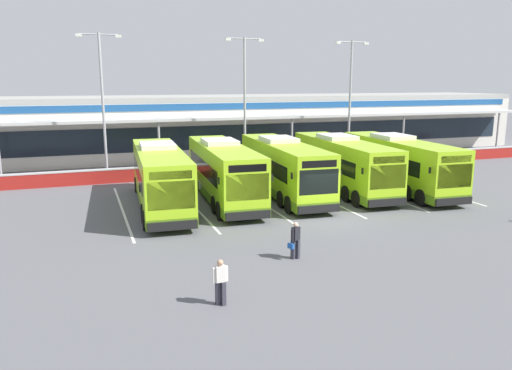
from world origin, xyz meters
TOP-DOWN VIEW (x-y plane):
  - ground_plane at (0.00, 0.00)m, footprint 200.00×200.00m
  - terminal_building at (-0.00, 26.91)m, footprint 70.00×13.00m
  - red_barrier_wall at (0.00, 14.50)m, footprint 60.00×0.40m
  - coach_bus_leftmost at (-8.21, 6.02)m, footprint 3.54×12.29m
  - coach_bus_left_centre at (-4.12, 6.59)m, footprint 3.54×12.29m
  - coach_bus_centre at (0.00, 6.57)m, footprint 3.54×12.29m
  - coach_bus_right_centre at (4.44, 6.56)m, footprint 3.54×12.29m
  - coach_bus_rightmost at (8.27, 5.48)m, footprint 3.54×12.29m
  - bay_stripe_far_west at (-10.50, 6.00)m, footprint 0.14×13.00m
  - bay_stripe_west at (-6.30, 6.00)m, footprint 0.14×13.00m
  - bay_stripe_mid_west at (-2.10, 6.00)m, footprint 0.14×13.00m
  - bay_stripe_centre at (2.10, 6.00)m, footprint 0.14×13.00m
  - bay_stripe_mid_east at (6.30, 6.00)m, footprint 0.14×13.00m
  - bay_stripe_east at (10.50, 6.00)m, footprint 0.14×13.00m
  - pedestrian_with_handbag at (-4.22, -4.90)m, footprint 0.64×0.44m
  - pedestrian_in_dark_coat at (-8.44, -8.15)m, footprint 0.54×0.30m
  - lamp_post_west at (-10.76, 16.33)m, footprint 3.24×0.28m
  - lamp_post_centre at (0.54, 16.25)m, footprint 3.24×0.28m
  - lamp_post_east at (10.59, 16.43)m, footprint 3.24×0.28m

SIDE VIEW (x-z plane):
  - ground_plane at x=0.00m, z-range 0.00..0.00m
  - bay_stripe_far_west at x=-10.50m, z-range 0.00..0.01m
  - bay_stripe_west at x=-6.30m, z-range 0.00..0.01m
  - bay_stripe_mid_west at x=-2.10m, z-range 0.00..0.01m
  - bay_stripe_centre at x=2.10m, z-range 0.00..0.01m
  - bay_stripe_mid_east at x=6.30m, z-range 0.00..0.01m
  - bay_stripe_east at x=10.50m, z-range 0.00..0.01m
  - red_barrier_wall at x=0.00m, z-range 0.01..1.10m
  - pedestrian_with_handbag at x=-4.22m, z-range 0.05..1.67m
  - pedestrian_in_dark_coat at x=-8.44m, z-range 0.06..1.68m
  - coach_bus_leftmost at x=-8.21m, z-range -0.10..3.68m
  - coach_bus_left_centre at x=-4.12m, z-range -0.10..3.68m
  - coach_bus_centre at x=0.00m, z-range -0.10..3.68m
  - coach_bus_right_centre at x=4.44m, z-range -0.10..3.68m
  - coach_bus_rightmost at x=8.27m, z-range -0.10..3.68m
  - terminal_building at x=0.00m, z-range 0.01..6.01m
  - lamp_post_west at x=-10.76m, z-range 0.79..11.79m
  - lamp_post_centre at x=0.54m, z-range 0.79..11.79m
  - lamp_post_east at x=10.59m, z-range 0.79..11.79m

